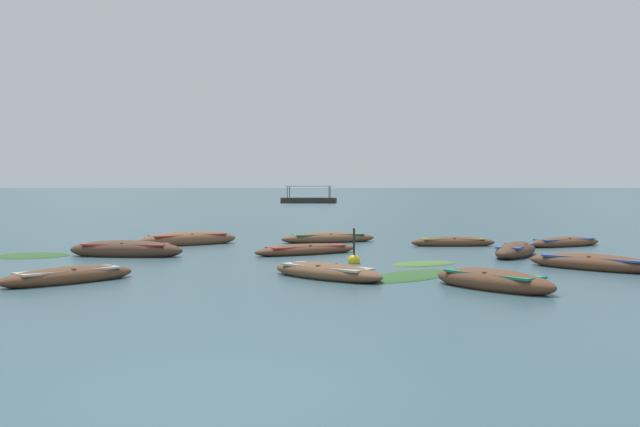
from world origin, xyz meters
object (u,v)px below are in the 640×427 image
rowboat_0 (306,250)px  rowboat_11 (328,238)px  rowboat_2 (594,263)px  rowboat_5 (68,276)px  rowboat_9 (564,243)px  rowboat_8 (188,240)px  mooring_buoy (354,260)px  rowboat_1 (327,272)px  ferry_0 (309,200)px  rowboat_3 (126,250)px  rowboat_4 (453,242)px  rowboat_6 (493,281)px  rowboat_10 (516,251)px

rowboat_0 → rowboat_11: bearing=76.9°
rowboat_0 → rowboat_2: bearing=-33.7°
rowboat_5 → rowboat_9: size_ratio=0.86×
rowboat_8 → rowboat_11: (5.53, 0.93, -0.04)m
rowboat_8 → mooring_buoy: bearing=-52.5°
rowboat_1 → rowboat_9: 13.18m
rowboat_11 → ferry_0: (3.49, 69.88, 0.28)m
rowboat_3 → mooring_buoy: (7.10, -2.73, -0.10)m
rowboat_2 → rowboat_4: rowboat_2 is taller
rowboat_2 → rowboat_4: size_ratio=1.11×
rowboat_9 → rowboat_3: bearing=-170.2°
rowboat_3 → rowboat_8: rowboat_3 is taller
rowboat_3 → rowboat_11: (7.06, 5.45, -0.04)m
rowboat_1 → rowboat_6: size_ratio=1.02×
rowboat_2 → ferry_0: (-2.88, 80.12, 0.28)m
rowboat_8 → rowboat_2: bearing=-38.0°
rowboat_5 → rowboat_11: (7.20, 11.93, 0.01)m
rowboat_8 → rowboat_10: bearing=-26.1°
mooring_buoy → rowboat_3: bearing=159.0°
rowboat_3 → rowboat_5: 6.48m
mooring_buoy → rowboat_0: bearing=112.4°
rowboat_2 → rowboat_5: size_ratio=1.16×
mooring_buoy → rowboat_9: bearing=32.2°
mooring_buoy → rowboat_10: bearing=18.4°
rowboat_9 → mooring_buoy: mooring_buoy is taller
rowboat_2 → rowboat_6: bearing=-138.3°
rowboat_4 → rowboat_6: rowboat_6 is taller
rowboat_0 → rowboat_10: (6.76, -1.17, 0.04)m
rowboat_3 → rowboat_5: size_ratio=1.27×
rowboat_9 → rowboat_10: (-3.15, -3.63, 0.04)m
rowboat_0 → rowboat_3: rowboat_3 is taller
rowboat_3 → rowboat_9: (15.77, 2.73, -0.06)m
rowboat_5 → rowboat_11: 13.94m
rowboat_1 → rowboat_8: (-4.48, 10.65, 0.05)m
rowboat_9 → rowboat_5: bearing=-149.9°
rowboat_5 → rowboat_9: 18.38m
mooring_buoy → rowboat_4: bearing=52.7°
rowboat_1 → rowboat_6: rowboat_6 is taller
rowboat_0 → rowboat_10: rowboat_10 is taller
rowboat_2 → mooring_buoy: mooring_buoy is taller
rowboat_5 → rowboat_9: (15.91, 9.21, -0.01)m
rowboat_3 → ferry_0: size_ratio=0.50×
rowboat_8 → ferry_0: size_ratio=0.52×
rowboat_5 → rowboat_1: bearing=3.3°
rowboat_1 → rowboat_10: bearing=38.3°
ferry_0 → rowboat_3: bearing=-98.0°
rowboat_4 → rowboat_8: bearing=172.5°
rowboat_3 → mooring_buoy: bearing=-21.0°
rowboat_6 → rowboat_11: 13.95m
rowboat_2 → mooring_buoy: bearing=162.0°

